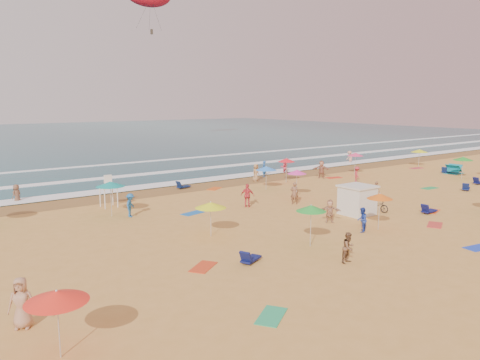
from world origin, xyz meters
TOP-DOWN VIEW (x-y plane):
  - ground at (0.00, 0.00)m, footprint 220.00×220.00m
  - ocean at (0.00, 84.00)m, footprint 220.00×140.00m
  - wet_sand at (0.00, 12.50)m, footprint 220.00×220.00m
  - surf_foam at (0.00, 21.32)m, footprint 200.00×18.70m
  - cabana at (1.90, -3.76)m, footprint 2.00×2.00m
  - cabana_roof at (1.90, -3.76)m, footprint 2.20×2.20m
  - bicycle at (3.80, -4.06)m, footprint 0.88×1.83m
  - lifeguard_stand at (-11.59, 9.03)m, footprint 1.20×1.20m
  - beach_umbrellas at (1.18, -0.35)m, footprint 58.02×23.49m
  - loungers at (5.57, -3.57)m, footprint 48.22×25.82m
  - towels at (3.20, -1.82)m, footprint 41.47×24.87m
  - beachgoers at (1.93, 5.06)m, footprint 47.40×26.62m

SIDE VIEW (x-z plane):
  - ground at x=0.00m, z-range 0.00..0.00m
  - ocean at x=0.00m, z-range -0.09..0.09m
  - wet_sand at x=0.00m, z-range 0.01..0.01m
  - towels at x=3.20m, z-range 0.00..0.03m
  - surf_foam at x=0.00m, z-range 0.08..0.12m
  - loungers at x=5.57m, z-range 0.00..0.34m
  - bicycle at x=3.80m, z-range 0.00..0.92m
  - beachgoers at x=1.93m, z-range -0.26..1.88m
  - cabana at x=1.90m, z-range 0.00..2.00m
  - lifeguard_stand at x=-11.59m, z-range 0.00..2.10m
  - cabana_roof at x=1.90m, z-range 2.00..2.12m
  - beach_umbrellas at x=1.18m, z-range 1.74..2.49m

